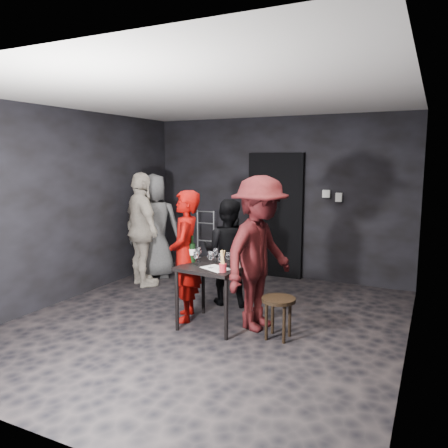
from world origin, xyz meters
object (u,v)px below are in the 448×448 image
at_px(tasting_table, 214,273).
at_px(man_maroon, 260,237).
at_px(breadstick_cup, 223,261).
at_px(hand_truck, 205,260).
at_px(bystander_grey, 154,217).
at_px(bystander_cream, 142,218).
at_px(wine_bottle, 192,252).
at_px(stool, 278,305).
at_px(woman_black, 228,253).
at_px(server_red, 185,250).

relative_size(tasting_table, man_maroon, 0.34).
bearing_deg(breadstick_cup, hand_truck, 122.38).
relative_size(hand_truck, man_maroon, 0.50).
bearing_deg(bystander_grey, bystander_cream, 72.17).
bearing_deg(wine_bottle, bystander_grey, 137.21).
distance_m(stool, woman_black, 1.38).
height_order(man_maroon, wine_bottle, man_maroon).
distance_m(woman_black, bystander_cream, 1.64).
height_order(man_maroon, breadstick_cup, man_maroon).
bearing_deg(bystander_cream, server_red, 176.92).
bearing_deg(woman_black, wine_bottle, 74.90).
bearing_deg(stool, wine_bottle, 177.18).
bearing_deg(tasting_table, breadstick_cup, -44.65).
height_order(hand_truck, server_red, server_red).
relative_size(stool, wine_bottle, 1.43).
bearing_deg(tasting_table, stool, -1.63).
bearing_deg(server_red, breadstick_cup, 42.84).
xyz_separation_m(server_red, breadstick_cup, (0.66, -0.28, -0.01)).
bearing_deg(tasting_table, wine_bottle, 174.04).
xyz_separation_m(hand_truck, bystander_cream, (-0.45, -1.23, 0.88)).
bearing_deg(server_red, bystander_cream, -149.18).
distance_m(hand_truck, man_maroon, 2.92).
xyz_separation_m(hand_truck, breadstick_cup, (1.58, -2.49, 0.66)).
bearing_deg(tasting_table, bystander_grey, 141.61).
xyz_separation_m(hand_truck, wine_bottle, (1.03, -2.23, 0.67)).
xyz_separation_m(tasting_table, breadstick_cup, (0.23, -0.23, 0.22)).
distance_m(stool, wine_bottle, 1.24).
relative_size(tasting_table, breadstick_cup, 2.85).
height_order(tasting_table, man_maroon, man_maroon).
distance_m(man_maroon, wine_bottle, 0.86).
relative_size(stool, man_maroon, 0.21).
bearing_deg(bystander_grey, man_maroon, 120.30).
bearing_deg(stool, bystander_cream, 158.20).
distance_m(tasting_table, breadstick_cup, 0.39).
relative_size(hand_truck, stool, 2.33).
bearing_deg(breadstick_cup, bystander_cream, 148.27).
relative_size(hand_truck, tasting_table, 1.46).
height_order(tasting_table, bystander_grey, bystander_grey).
bearing_deg(server_red, hand_truck, 178.77).
relative_size(server_red, man_maroon, 0.80).
bearing_deg(server_red, woman_black, 140.82).
xyz_separation_m(stool, woman_black, (-1.04, 0.85, 0.33)).
xyz_separation_m(woman_black, breadstick_cup, (0.45, -1.06, 0.15)).
distance_m(stool, server_red, 1.35).
relative_size(stool, breadstick_cup, 1.79).
bearing_deg(stool, hand_truck, 133.55).
xyz_separation_m(man_maroon, bystander_cream, (-2.31, 0.84, -0.02)).
distance_m(bystander_cream, wine_bottle, 1.80).
distance_m(hand_truck, stool, 3.15).
height_order(tasting_table, woman_black, woman_black).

